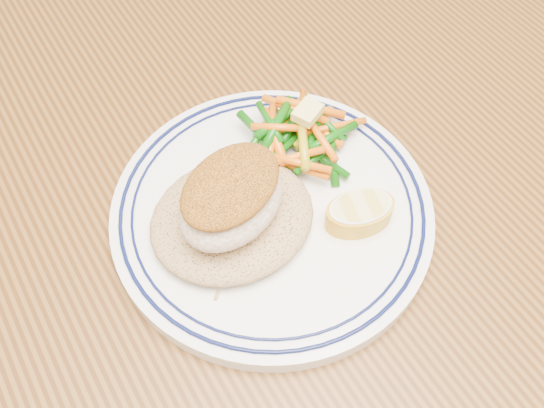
{
  "coord_description": "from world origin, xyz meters",
  "views": [
    {
      "loc": [
        -0.12,
        -0.18,
        1.16
      ],
      "look_at": [
        0.01,
        0.04,
        0.77
      ],
      "focal_mm": 40.0,
      "sensor_mm": 36.0,
      "label": 1
    }
  ],
  "objects_px": {
    "plate": "(272,211)",
    "rice_pilaf": "(232,216)",
    "dining_table": "(284,317)",
    "fish_fillet": "(231,198)",
    "vegetable_pile": "(298,135)",
    "lemon_wedge": "(360,212)"
  },
  "relations": [
    {
      "from": "plate",
      "to": "rice_pilaf",
      "type": "distance_m",
      "value": 0.04
    },
    {
      "from": "dining_table",
      "to": "fish_fillet",
      "type": "height_order",
      "value": "fish_fillet"
    },
    {
      "from": "plate",
      "to": "vegetable_pile",
      "type": "distance_m",
      "value": 0.07
    },
    {
      "from": "rice_pilaf",
      "to": "lemon_wedge",
      "type": "height_order",
      "value": "rice_pilaf"
    },
    {
      "from": "rice_pilaf",
      "to": "vegetable_pile",
      "type": "xyz_separation_m",
      "value": [
        0.09,
        0.04,
        0.0
      ]
    },
    {
      "from": "plate",
      "to": "fish_fillet",
      "type": "xyz_separation_m",
      "value": [
        -0.03,
        -0.0,
        0.05
      ]
    },
    {
      "from": "fish_fillet",
      "to": "lemon_wedge",
      "type": "distance_m",
      "value": 0.1
    },
    {
      "from": "dining_table",
      "to": "plate",
      "type": "distance_m",
      "value": 0.12
    },
    {
      "from": "plate",
      "to": "rice_pilaf",
      "type": "xyz_separation_m",
      "value": [
        -0.03,
        0.0,
        0.02
      ]
    },
    {
      "from": "vegetable_pile",
      "to": "lemon_wedge",
      "type": "relative_size",
      "value": 1.85
    },
    {
      "from": "rice_pilaf",
      "to": "lemon_wedge",
      "type": "xyz_separation_m",
      "value": [
        0.08,
        -0.05,
        -0.0
      ]
    },
    {
      "from": "fish_fillet",
      "to": "vegetable_pile",
      "type": "relative_size",
      "value": 0.96
    },
    {
      "from": "lemon_wedge",
      "to": "rice_pilaf",
      "type": "bearing_deg",
      "value": 150.43
    },
    {
      "from": "dining_table",
      "to": "rice_pilaf",
      "type": "height_order",
      "value": "rice_pilaf"
    },
    {
      "from": "plate",
      "to": "fish_fillet",
      "type": "distance_m",
      "value": 0.06
    },
    {
      "from": "fish_fillet",
      "to": "lemon_wedge",
      "type": "xyz_separation_m",
      "value": [
        0.08,
        -0.04,
        -0.03
      ]
    },
    {
      "from": "dining_table",
      "to": "lemon_wedge",
      "type": "relative_size",
      "value": 24.7
    },
    {
      "from": "fish_fillet",
      "to": "lemon_wedge",
      "type": "height_order",
      "value": "fish_fillet"
    },
    {
      "from": "plate",
      "to": "lemon_wedge",
      "type": "distance_m",
      "value": 0.07
    },
    {
      "from": "vegetable_pile",
      "to": "lemon_wedge",
      "type": "height_order",
      "value": "vegetable_pile"
    },
    {
      "from": "dining_table",
      "to": "rice_pilaf",
      "type": "distance_m",
      "value": 0.13
    },
    {
      "from": "dining_table",
      "to": "rice_pilaf",
      "type": "bearing_deg",
      "value": 113.11
    }
  ]
}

